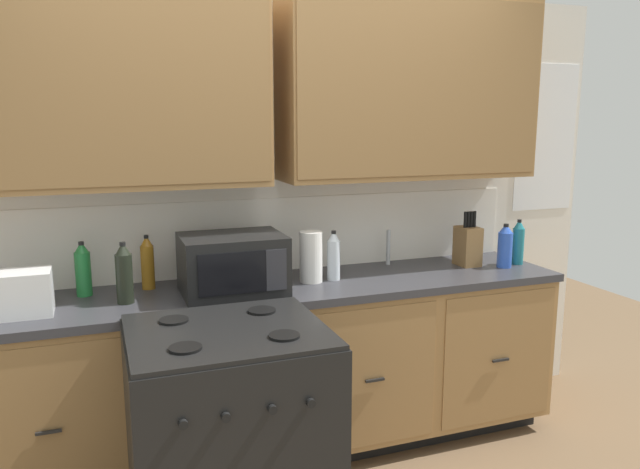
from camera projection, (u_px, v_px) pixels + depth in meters
wall_unit at (271, 136)px, 3.12m from camera, size 4.12×0.40×2.41m
counter_run at (285, 368)px, 3.16m from camera, size 2.95×0.64×0.91m
stove_range at (230, 442)px, 2.44m from camera, size 0.76×0.68×0.95m
microwave at (233, 264)px, 2.91m from camera, size 0.48×0.37×0.28m
toaster at (17, 294)px, 2.58m from camera, size 0.28×0.18×0.19m
knife_block at (468, 245)px, 3.47m from camera, size 0.11×0.14×0.31m
sink_faucet at (388, 247)px, 3.48m from camera, size 0.02×0.02×0.20m
paper_towel_roll at (311, 257)px, 3.11m from camera, size 0.12×0.12×0.26m
bottle_blue at (505, 246)px, 3.42m from camera, size 0.08×0.08×0.25m
bottle_green at (83, 269)px, 2.87m from camera, size 0.07×0.07×0.26m
bottle_dark at (124, 274)px, 2.75m from camera, size 0.07×0.07×0.28m
bottle_teal at (518, 242)px, 3.50m from camera, size 0.07×0.07×0.26m
bottle_amber at (148, 263)px, 2.98m from camera, size 0.06×0.06×0.27m
bottle_clear at (334, 256)px, 3.15m from camera, size 0.07×0.07×0.26m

